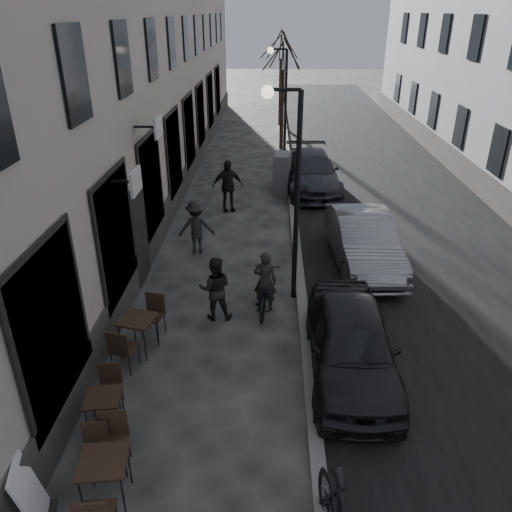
# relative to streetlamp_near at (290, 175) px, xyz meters

# --- Properties ---
(ground) EXTENTS (120.00, 120.00, 0.00)m
(ground) POSITION_rel_streetlamp_near_xyz_m (0.17, -6.00, -3.16)
(ground) COLOR #312F2D
(ground) RESTS_ON ground
(road) EXTENTS (7.30, 60.00, 0.00)m
(road) POSITION_rel_streetlamp_near_xyz_m (4.02, 10.00, -3.16)
(road) COLOR black
(road) RESTS_ON ground
(kerb) EXTENTS (0.25, 60.00, 0.12)m
(kerb) POSITION_rel_streetlamp_near_xyz_m (0.37, 10.00, -3.10)
(kerb) COLOR slate
(kerb) RESTS_ON ground
(streetlamp_near) EXTENTS (0.90, 0.28, 5.09)m
(streetlamp_near) POSITION_rel_streetlamp_near_xyz_m (0.00, 0.00, 0.00)
(streetlamp_near) COLOR black
(streetlamp_near) RESTS_ON ground
(streetlamp_far) EXTENTS (0.90, 0.28, 5.09)m
(streetlamp_far) POSITION_rel_streetlamp_near_xyz_m (0.00, 12.00, 0.00)
(streetlamp_far) COLOR black
(streetlamp_far) RESTS_ON ground
(tree_near) EXTENTS (2.40, 2.40, 5.70)m
(tree_near) POSITION_rel_streetlamp_near_xyz_m (0.07, 15.00, 1.50)
(tree_near) COLOR black
(tree_near) RESTS_ON ground
(tree_far) EXTENTS (2.40, 2.40, 5.70)m
(tree_far) POSITION_rel_streetlamp_near_xyz_m (0.07, 21.00, 1.50)
(tree_far) COLOR black
(tree_far) RESTS_ON ground
(bistro_set_a) EXTENTS (0.75, 1.69, 0.98)m
(bistro_set_a) POSITION_rel_streetlamp_near_xyz_m (-2.74, -5.92, -2.66)
(bistro_set_a) COLOR black
(bistro_set_a) RESTS_ON ground
(bistro_set_b) EXTENTS (0.66, 1.48, 0.86)m
(bistro_set_b) POSITION_rel_streetlamp_near_xyz_m (-3.18, -4.54, -2.72)
(bistro_set_b) COLOR black
(bistro_set_b) RESTS_ON ground
(bistro_set_c) EXTENTS (0.85, 1.69, 0.97)m
(bistro_set_c) POSITION_rel_streetlamp_near_xyz_m (-3.13, -2.34, -2.66)
(bistro_set_c) COLOR black
(bistro_set_c) RESTS_ON ground
(sign_board) EXTENTS (0.54, 0.71, 1.12)m
(sign_board) POSITION_rel_streetlamp_near_xyz_m (-3.64, -6.29, -2.71)
(sign_board) COLOR black
(sign_board) RESTS_ON ground
(utility_cabinet) EXTENTS (0.73, 1.13, 1.59)m
(utility_cabinet) POSITION_rel_streetlamp_near_xyz_m (0.00, 7.87, -2.37)
(utility_cabinet) COLOR #5E5E60
(utility_cabinet) RESTS_ON ground
(bicycle) EXTENTS (0.79, 1.82, 0.93)m
(bicycle) POSITION_rel_streetlamp_near_xyz_m (-0.54, -0.59, -2.70)
(bicycle) COLOR black
(bicycle) RESTS_ON ground
(cyclist_rider) EXTENTS (0.59, 0.42, 1.52)m
(cyclist_rider) POSITION_rel_streetlamp_near_xyz_m (-0.54, -0.59, -2.40)
(cyclist_rider) COLOR black
(cyclist_rider) RESTS_ON ground
(pedestrian_near) EXTENTS (0.79, 0.64, 1.56)m
(pedestrian_near) POSITION_rel_streetlamp_near_xyz_m (-1.67, -1.00, -2.38)
(pedestrian_near) COLOR black
(pedestrian_near) RESTS_ON ground
(pedestrian_mid) EXTENTS (1.11, 0.72, 1.62)m
(pedestrian_mid) POSITION_rel_streetlamp_near_xyz_m (-2.58, 2.48, -2.35)
(pedestrian_mid) COLOR #292724
(pedestrian_mid) RESTS_ON ground
(pedestrian_far) EXTENTS (1.17, 0.76, 1.86)m
(pedestrian_far) POSITION_rel_streetlamp_near_xyz_m (-1.96, 5.95, -2.23)
(pedestrian_far) COLOR black
(pedestrian_far) RESTS_ON ground
(car_near) EXTENTS (1.72, 4.12, 1.39)m
(car_near) POSITION_rel_streetlamp_near_xyz_m (1.17, -2.88, -2.46)
(car_near) COLOR black
(car_near) RESTS_ON ground
(car_mid) EXTENTS (1.78, 4.48, 1.45)m
(car_mid) POSITION_rel_streetlamp_near_xyz_m (2.16, 1.86, -2.44)
(car_mid) COLOR gray
(car_mid) RESTS_ON ground
(car_far) EXTENTS (2.24, 5.04, 1.44)m
(car_far) POSITION_rel_streetlamp_near_xyz_m (1.17, 8.46, -2.44)
(car_far) COLOR #32343B
(car_far) RESTS_ON ground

